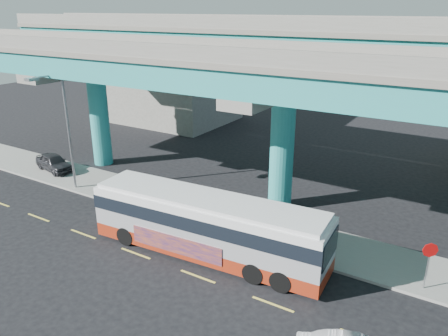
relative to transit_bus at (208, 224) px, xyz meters
The scene contains 9 objects.
ground 2.54m from the transit_bus, 66.71° to the right, with size 120.00×120.00×0.00m, color black.
sidewalk 4.27m from the transit_bus, 79.49° to the left, with size 70.00×4.00×0.15m, color gray.
lane_markings 2.74m from the transit_bus, 69.98° to the right, with size 58.00×0.12×0.01m.
viaduct 10.49m from the transit_bus, 84.53° to the left, with size 52.00×12.40×11.70m.
building_concrete 29.64m from the transit_bus, 130.80° to the left, with size 12.00×10.00×9.00m, color gray.
transit_bus is the anchor object (origin of this frame).
parked_car 17.48m from the transit_bus, 167.28° to the left, with size 4.02×2.22×1.30m, color #28282D.
street_lamp 13.51m from the transit_bus, behind, with size 0.50×2.65×8.21m.
stop_sign 10.46m from the transit_bus, 13.95° to the left, with size 0.63×0.37×2.35m.
Camera 1 is at (10.48, -14.91, 12.23)m, focal length 35.00 mm.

